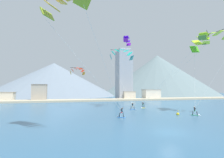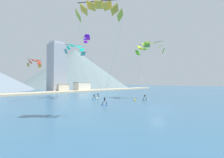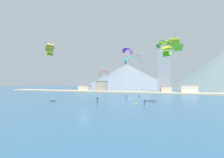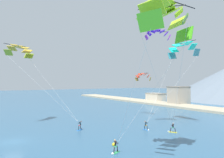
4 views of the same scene
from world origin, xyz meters
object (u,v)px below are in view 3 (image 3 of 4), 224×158
(kitesurfer_near_lead, at_px, (97,101))
(parafoil_kite_mid_center, at_px, (133,59))
(kitesurfer_mid_center, at_px, (127,98))
(parafoil_kite_near_lead, at_px, (50,49))
(kitesurfer_far_left, at_px, (145,104))
(kitesurfer_near_trail, at_px, (138,98))
(parafoil_kite_distant_high_outer, at_px, (128,50))
(parafoil_kite_distant_low_drift, at_px, (104,73))
(race_marker_buoy, at_px, (136,104))
(parafoil_kite_far_left, at_px, (171,45))
(parafoil_kite_near_trail, at_px, (166,45))

(kitesurfer_near_lead, bearing_deg, parafoil_kite_mid_center, 70.32)
(kitesurfer_mid_center, relative_size, parafoil_kite_near_lead, 0.12)
(kitesurfer_far_left, bearing_deg, kitesurfer_near_trail, 105.41)
(kitesurfer_near_trail, xyz_separation_m, parafoil_kite_distant_high_outer, (-4.09, 0.66, 17.82))
(kitesurfer_near_lead, relative_size, parafoil_kite_near_lead, 0.12)
(kitesurfer_mid_center, bearing_deg, parafoil_kite_near_lead, -131.30)
(kitesurfer_near_trail, height_order, parafoil_kite_distant_high_outer, parafoil_kite_distant_high_outer)
(parafoil_kite_near_lead, xyz_separation_m, parafoil_kite_distant_low_drift, (4.05, 29.13, -5.00))
(parafoil_kite_distant_low_drift, height_order, race_marker_buoy, parafoil_kite_distant_low_drift)
(kitesurfer_near_lead, distance_m, parafoil_kite_near_lead, 19.95)
(parafoil_kite_far_left, distance_m, parafoil_kite_distant_high_outer, 19.74)
(parafoil_kite_mid_center, relative_size, parafoil_kite_distant_high_outer, 3.29)
(kitesurfer_far_left, relative_size, parafoil_kite_distant_low_drift, 0.40)
(kitesurfer_near_trail, distance_m, parafoil_kite_far_left, 22.42)
(parafoil_kite_mid_center, bearing_deg, kitesurfer_near_trail, -64.43)
(parafoil_kite_distant_low_drift, bearing_deg, race_marker_buoy, -49.06)
(parafoil_kite_near_trail, bearing_deg, kitesurfer_mid_center, 144.87)
(kitesurfer_near_trail, relative_size, parafoil_kite_mid_center, 0.11)
(kitesurfer_near_lead, height_order, parafoil_kite_mid_center, parafoil_kite_mid_center)
(parafoil_kite_near_trail, height_order, parafoil_kite_mid_center, parafoil_kite_near_trail)
(kitesurfer_mid_center, bearing_deg, kitesurfer_near_trail, 34.85)
(parafoil_kite_mid_center, bearing_deg, kitesurfer_far_left, -71.14)
(kitesurfer_far_left, xyz_separation_m, parafoil_kite_far_left, (6.48, 2.30, 15.42))
(parafoil_kite_near_lead, bearing_deg, kitesurfer_mid_center, 48.70)
(parafoil_kite_near_lead, relative_size, parafoil_kite_far_left, 0.93)
(kitesurfer_near_trail, bearing_deg, parafoil_kite_near_trail, -51.61)
(kitesurfer_near_lead, distance_m, kitesurfer_near_trail, 16.59)
(kitesurfer_mid_center, distance_m, parafoil_kite_far_left, 23.17)
(parafoil_kite_near_trail, distance_m, parafoil_kite_mid_center, 22.71)
(parafoil_kite_distant_low_drift, relative_size, race_marker_buoy, 4.29)
(kitesurfer_mid_center, distance_m, race_marker_buoy, 11.52)
(kitesurfer_far_left, height_order, parafoil_kite_distant_high_outer, parafoil_kite_distant_high_outer)
(parafoil_kite_mid_center, bearing_deg, parafoil_kite_near_lead, -120.74)
(kitesurfer_near_trail, relative_size, parafoil_kite_near_lead, 0.12)
(kitesurfer_mid_center, relative_size, kitesurfer_far_left, 1.00)
(kitesurfer_near_trail, distance_m, parafoil_kite_near_trail, 21.84)
(parafoil_kite_near_lead, relative_size, parafoil_kite_mid_center, 0.95)
(parafoil_kite_distant_high_outer, bearing_deg, kitesurfer_mid_center, -83.30)
(parafoil_kite_near_trail, xyz_separation_m, parafoil_kite_far_left, (1.22, -0.64, -0.45))
(kitesurfer_near_lead, xyz_separation_m, parafoil_kite_far_left, (21.03, 0.44, 15.37))
(kitesurfer_far_left, distance_m, parafoil_kite_near_lead, 29.54)
(kitesurfer_far_left, height_order, parafoil_kite_far_left, parafoil_kite_far_left)
(kitesurfer_mid_center, bearing_deg, kitesurfer_near_lead, -123.54)
(parafoil_kite_near_lead, xyz_separation_m, parafoil_kite_distant_high_outer, (16.40, 22.35, 2.94))
(kitesurfer_mid_center, xyz_separation_m, parafoil_kite_near_trail, (13.02, -9.16, 15.88))
(parafoil_kite_near_lead, bearing_deg, parafoil_kite_near_trail, 18.44)
(parafoil_kite_distant_low_drift, bearing_deg, parafoil_kite_far_left, -36.32)
(parafoil_kite_distant_low_drift, bearing_deg, parafoil_kite_near_lead, -97.91)
(kitesurfer_far_left, bearing_deg, parafoil_kite_distant_low_drift, 132.81)
(kitesurfer_mid_center, relative_size, parafoil_kite_distant_low_drift, 0.40)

